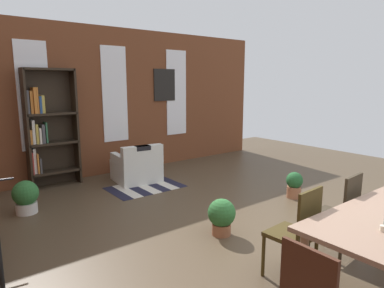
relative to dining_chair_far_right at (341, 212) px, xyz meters
The scene contains 15 objects.
ground_plane 0.68m from the dining_chair_far_right, 144.56° to the left, with size 11.91×11.91×0.00m, color #4E3F2D.
back_wall_brick 5.01m from the dining_chair_far_right, 94.25° to the left, with size 7.74×0.12×3.02m, color brown.
window_pane_0 5.33m from the dining_chair_far_right, 111.85° to the left, with size 0.55×0.02×1.97m, color white.
window_pane_1 4.98m from the dining_chair_far_right, 94.31° to the left, with size 0.55×0.02×1.97m, color white.
window_pane_2 5.11m from the dining_chair_far_right, 75.96° to the left, with size 0.55×0.02×1.97m, color white.
tealight_candle_0 1.09m from the dining_chair_far_right, 135.87° to the right, with size 0.04×0.04×0.05m, color silver.
dining_chair_far_right is the anchor object (origin of this frame).
dining_chair_far_left 0.78m from the dining_chair_far_right, behind, with size 0.42×0.42×0.95m.
bookshelf_tall 5.03m from the dining_chair_far_right, 111.08° to the left, with size 0.90×0.30×2.16m.
armchair_white 3.97m from the dining_chair_far_right, 95.31° to the left, with size 0.88×0.88×0.75m.
potted_plant_by_shelf 1.95m from the dining_chair_far_right, 49.79° to the left, with size 0.28×0.28×0.44m.
potted_plant_corner 4.28m from the dining_chair_far_right, 125.35° to the left, with size 0.37×0.37×0.50m.
potted_plant_window 1.39m from the dining_chair_far_right, 119.50° to the left, with size 0.36×0.36×0.47m.
striped_rug 3.56m from the dining_chair_far_right, 97.30° to the left, with size 1.32×0.87×0.01m.
framed_picture 5.08m from the dining_chair_far_right, 79.77° to the left, with size 0.56×0.03×0.72m, color black.
Camera 1 is at (-3.07, -2.03, 1.91)m, focal length 31.56 mm.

